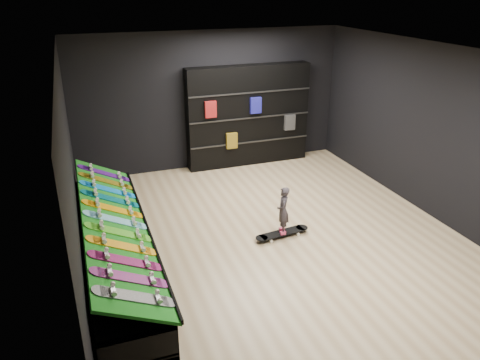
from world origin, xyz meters
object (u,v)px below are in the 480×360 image
object	(u,v)px
display_rack	(115,250)
child	(283,219)
back_shelving	(248,116)
floor_skateboard	(282,234)

from	to	relation	value
display_rack	child	distance (m)	2.69
display_rack	child	size ratio (longest dim) A/B	9.25
back_shelving	display_rack	bearing A→B (deg)	-135.44
back_shelving	floor_skateboard	distance (m)	3.66
back_shelving	floor_skateboard	bearing A→B (deg)	-101.32
floor_skateboard	display_rack	bearing A→B (deg)	171.01
display_rack	floor_skateboard	bearing A→B (deg)	-2.35
back_shelving	child	xyz separation A→B (m)	(-0.69, -3.43, -0.79)
child	floor_skateboard	bearing A→B (deg)	180.00
floor_skateboard	child	distance (m)	0.29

